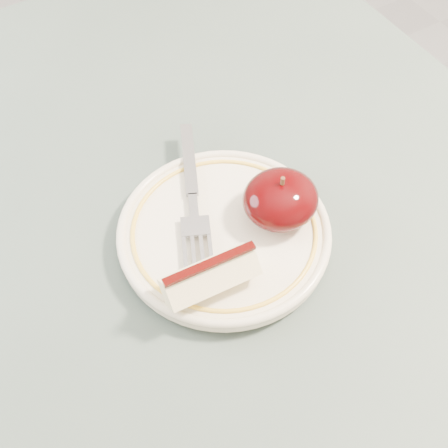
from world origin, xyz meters
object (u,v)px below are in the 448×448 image
apple_half (281,199)px  fork (193,196)px  table (140,316)px  plate (224,233)px

apple_half → fork: 0.09m
table → fork: (0.09, 0.03, 0.11)m
apple_half → fork: (-0.06, 0.06, -0.02)m
plate → fork: (-0.01, 0.05, 0.01)m
table → apple_half: size_ratio=12.54×
plate → apple_half: size_ratio=2.80×
table → plate: (0.09, -0.02, 0.10)m
plate → apple_half: (0.05, -0.01, 0.03)m
plate → fork: size_ratio=1.18×
fork → plate: bearing=-146.6°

